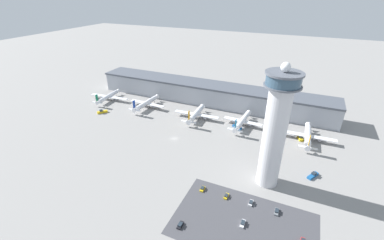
{
  "coord_description": "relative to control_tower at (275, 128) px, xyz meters",
  "views": [
    {
      "loc": [
        75.51,
        -137.35,
        96.25
      ],
      "look_at": [
        9.87,
        9.59,
        12.61
      ],
      "focal_mm": 24.0,
      "sensor_mm": 36.0,
      "label": 1
    }
  ],
  "objects": [
    {
      "name": "airplane_gate_echo",
      "position": [
        18.76,
        55.57,
        -30.43
      ],
      "size": [
        37.62,
        35.5,
        12.91
      ],
      "color": "white",
      "rests_on": "ground"
    },
    {
      "name": "car_blue_compact",
      "position": [
        -30.34,
        -46.27,
        -33.81
      ],
      "size": [
        1.93,
        4.45,
        1.59
      ],
      "color": "black",
      "rests_on": "ground"
    },
    {
      "name": "service_truck_baggage",
      "position": [
        14.08,
        55.38,
        -33.37
      ],
      "size": [
        4.99,
        7.3,
        3.04
      ],
      "color": "black",
      "rests_on": "ground"
    },
    {
      "name": "airplane_gate_charlie",
      "position": [
        -66.21,
        54.8,
        -30.33
      ],
      "size": [
        37.9,
        32.75,
        13.43
      ],
      "color": "silver",
      "rests_on": "ground"
    },
    {
      "name": "car_green_van",
      "position": [
        -16.76,
        -20.32,
        -33.88
      ],
      "size": [
        1.83,
        4.39,
        1.41
      ],
      "color": "black",
      "rests_on": "ground"
    },
    {
      "name": "car_maroon_suv",
      "position": [
        8.35,
        -20.35,
        -33.84
      ],
      "size": [
        1.99,
        4.81,
        1.52
      ],
      "color": "black",
      "rests_on": "ground"
    },
    {
      "name": "airplane_gate_bravo",
      "position": [
        -115.18,
        56.86,
        -30.19
      ],
      "size": [
        34.34,
        35.88,
        13.02
      ],
      "color": "white",
      "rests_on": "ground"
    },
    {
      "name": "control_tower",
      "position": [
        0.0,
        0.0,
        0.0
      ],
      "size": [
        17.27,
        17.27,
        67.15
      ],
      "color": "silver",
      "rests_on": "ground"
    },
    {
      "name": "service_truck_water",
      "position": [
        -31.24,
        53.23,
        -33.44
      ],
      "size": [
        8.17,
        5.47,
        2.84
      ],
      "color": "black",
      "rests_on": "ground"
    },
    {
      "name": "service_truck_fuel",
      "position": [
        -144.02,
        31.83,
        -33.35
      ],
      "size": [
        7.21,
        8.07,
        3.09
      ],
      "color": "black",
      "rests_on": "ground"
    },
    {
      "name": "service_truck_catering",
      "position": [
        23.57,
        15.28,
        -33.58
      ],
      "size": [
        6.23,
        8.45,
        2.44
      ],
      "color": "black",
      "rests_on": "ground"
    },
    {
      "name": "car_red_hatchback",
      "position": [
        -4.15,
        -19.82,
        -33.8
      ],
      "size": [
        1.81,
        4.28,
        1.6
      ],
      "color": "black",
      "rests_on": "ground"
    },
    {
      "name": "terminal_building",
      "position": [
        -68.04,
        89.39,
        -25.04
      ],
      "size": [
        217.35,
        25.0,
        18.57
      ],
      "color": "#A3A8B2",
      "rests_on": "ground"
    },
    {
      "name": "airplane_gate_delta",
      "position": [
        -28.57,
        58.12,
        -30.23
      ],
      "size": [
        30.58,
        35.56,
        12.89
      ],
      "color": "white",
      "rests_on": "ground"
    },
    {
      "name": "car_black_suv",
      "position": [
        -4.82,
        -33.87,
        -33.83
      ],
      "size": [
        1.88,
        4.73,
        1.54
      ],
      "color": "black",
      "rests_on": "ground"
    },
    {
      "name": "car_grey_coupe",
      "position": [
        -30.01,
        -20.29,
        -33.87
      ],
      "size": [
        1.98,
        4.31,
        1.45
      ],
      "color": "black",
      "rests_on": "ground"
    },
    {
      "name": "ground_plane",
      "position": [
        -68.04,
        19.39,
        -34.43
      ],
      "size": [
        1000.0,
        1000.0,
        0.0
      ],
      "primitive_type": "plane",
      "color": "gray"
    },
    {
      "name": "parking_lot_surface",
      "position": [
        -4.39,
        -33.44,
        -34.42
      ],
      "size": [
        64.0,
        40.0,
        0.01
      ],
      "primitive_type": "cube",
      "color": "#424247",
      "rests_on": "ground"
    },
    {
      "name": "airplane_gate_alpha",
      "position": [
        -157.4,
        56.22,
        -30.61
      ],
      "size": [
        39.44,
        33.98,
        11.55
      ],
      "color": "silver",
      "rests_on": "ground"
    }
  ]
}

